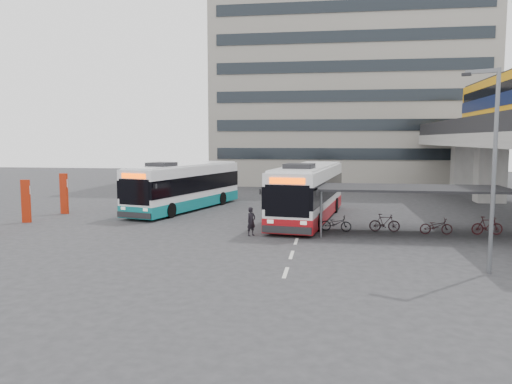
# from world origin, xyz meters

# --- Properties ---
(ground) EXTENTS (120.00, 120.00, 0.00)m
(ground) POSITION_xyz_m (0.00, 0.00, 0.00)
(ground) COLOR #28282B
(ground) RESTS_ON ground
(bike_shelter) EXTENTS (10.00, 4.00, 2.54)m
(bike_shelter) POSITION_xyz_m (8.45, 3.00, 1.64)
(bike_shelter) COLOR #595B60
(bike_shelter) RESTS_ON ground
(office_block) EXTENTS (30.00, 15.00, 25.00)m
(office_block) POSITION_xyz_m (6.00, 36.00, 12.50)
(office_block) COLOR gray
(office_block) RESTS_ON ground
(road_markings) EXTENTS (0.15, 7.60, 0.01)m
(road_markings) POSITION_xyz_m (2.50, -3.00, 0.01)
(road_markings) COLOR beige
(road_markings) RESTS_ON ground
(bus_main) EXTENTS (4.40, 12.83, 3.72)m
(bus_main) POSITION_xyz_m (2.81, 6.98, 1.73)
(bus_main) COLOR white
(bus_main) RESTS_ON ground
(bus_teal) EXTENTS (5.69, 12.33, 3.57)m
(bus_teal) POSITION_xyz_m (-6.27, 10.34, 1.66)
(bus_teal) COLOR white
(bus_teal) RESTS_ON ground
(pedestrian) EXTENTS (0.63, 0.66, 1.53)m
(pedestrian) POSITION_xyz_m (0.04, 1.14, 0.76)
(pedestrian) COLOR black
(pedestrian) RESTS_ON ground
(lamp_post) EXTENTS (1.28, 0.66, 7.70)m
(lamp_post) POSITION_xyz_m (10.09, -4.95, 4.39)
(lamp_post) COLOR #595B60
(lamp_post) RESTS_ON ground
(sign_totem_mid) EXTENTS (0.57, 0.25, 2.65)m
(sign_totem_mid) POSITION_xyz_m (-14.32, 3.32, 1.37)
(sign_totem_mid) COLOR #A3210A
(sign_totem_mid) RESTS_ON ground
(sign_totem_north) EXTENTS (0.60, 0.26, 2.79)m
(sign_totem_north) POSITION_xyz_m (-13.91, 7.05, 1.44)
(sign_totem_north) COLOR #A3210A
(sign_totem_north) RESTS_ON ground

